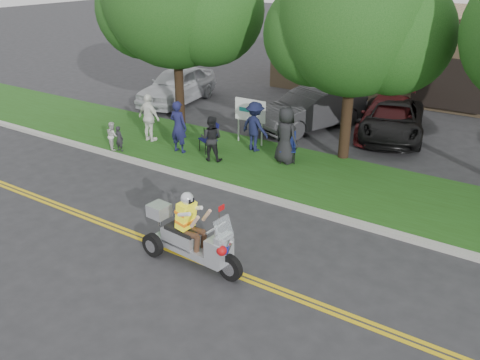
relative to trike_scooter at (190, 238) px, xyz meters
The scene contains 23 objects.
ground 0.90m from the trike_scooter, 101.12° to the left, with size 120.00×120.00×0.00m, color #28282B.
centerline_near 0.62m from the trike_scooter, 152.12° to the left, with size 60.00×0.10×0.01m, color gold.
centerline_far 0.65m from the trike_scooter, 119.24° to the left, with size 60.00×0.10×0.01m, color gold.
curb 3.74m from the trike_scooter, 91.97° to the left, with size 60.00×0.25×0.12m, color #A8A89E.
grass_verge 5.87m from the trike_scooter, 91.25° to the left, with size 60.00×4.00×0.10m, color #214A13.
commercial_building 19.76m from the trike_scooter, 84.55° to the left, with size 18.00×8.20×4.00m.
tree_left 10.96m from the trike_scooter, 130.53° to the left, with size 6.62×5.40×7.78m.
tree_mid 8.77m from the trike_scooter, 86.90° to the left, with size 5.88×4.80×7.05m.
business_sign 7.88m from the trike_scooter, 112.67° to the left, with size 1.25×0.06×1.75m.
trike_scooter is the anchor object (origin of this frame).
lawn_chair_a 6.91m from the trike_scooter, 122.66° to the left, with size 0.74×0.75×1.04m.
lawn_chair_b 6.58m from the trike_scooter, 99.28° to the left, with size 0.72×0.73×1.00m.
spectator_adult_left 6.93m from the trike_scooter, 131.92° to the left, with size 0.66×0.44×1.82m, color #181A44.
spectator_adult_mid 6.05m from the trike_scooter, 121.96° to the left, with size 0.74×0.58×1.53m, color black.
spectator_adult_right 8.31m from the trike_scooter, 138.97° to the left, with size 1.03×0.43×1.75m, color white.
spectator_chair_a 7.19m from the trike_scooter, 110.35° to the left, with size 1.13×0.65×1.75m, color #141838.
spectator_chair_b 6.43m from the trike_scooter, 99.54° to the left, with size 0.92×0.60×1.88m, color black.
child_left 7.58m from the trike_scooter, 147.74° to the left, with size 0.33×0.22×0.91m, color black.
child_right 7.85m from the trike_scooter, 148.97° to the left, with size 0.49×0.38×1.00m, color silver.
parked_car_far_left 13.86m from the trike_scooter, 131.19° to the left, with size 1.97×4.90×1.67m, color silver.
parked_car_left 10.58m from the trike_scooter, 101.60° to the left, with size 1.69×4.84×1.59m, color #2D2D2F.
parked_car_mid 11.18m from the trike_scooter, 85.14° to the left, with size 2.23×4.83×1.34m, color black.
parked_car_right 11.35m from the trike_scooter, 86.60° to the left, with size 1.90×4.66×1.35m, color #571417.
Camera 1 is at (6.52, -8.25, 6.42)m, focal length 38.00 mm.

